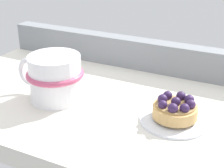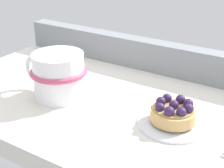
% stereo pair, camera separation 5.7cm
% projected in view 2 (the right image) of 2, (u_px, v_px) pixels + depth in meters
% --- Properties ---
extents(ground_plane, '(0.81, 0.39, 0.03)m').
position_uv_depth(ground_plane, '(138.00, 117.00, 0.60)').
color(ground_plane, silver).
extents(window_rail_back, '(0.80, 0.04, 0.07)m').
position_uv_depth(window_rail_back, '(178.00, 61.00, 0.71)').
color(window_rail_back, gray).
rests_on(window_rail_back, ground_plane).
extents(dessert_plate, '(0.11, 0.11, 0.01)m').
position_uv_depth(dessert_plate, '(172.00, 122.00, 0.55)').
color(dessert_plate, silver).
rests_on(dessert_plate, ground_plane).
extents(raspberry_tart, '(0.07, 0.07, 0.04)m').
position_uv_depth(raspberry_tart, '(173.00, 112.00, 0.54)').
color(raspberry_tart, tan).
rests_on(raspberry_tart, dessert_plate).
extents(coffee_mug, '(0.14, 0.11, 0.09)m').
position_uv_depth(coffee_mug, '(58.00, 75.00, 0.62)').
color(coffee_mug, white).
rests_on(coffee_mug, ground_plane).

